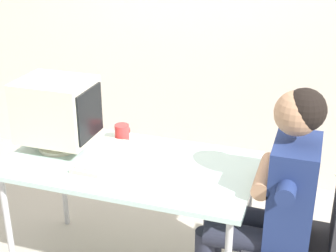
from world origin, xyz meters
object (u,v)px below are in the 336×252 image
(crt_monitor, at_px, (57,111))
(office_chair, at_px, (305,237))
(keyboard, at_px, (103,155))
(person_seated, at_px, (271,194))
(desk_mug, at_px, (122,132))
(desk, at_px, (130,171))

(crt_monitor, bearing_deg, office_chair, -2.91)
(keyboard, distance_m, office_chair, 1.17)
(crt_monitor, relative_size, person_seated, 0.33)
(person_seated, height_order, desk_mug, person_seated)
(crt_monitor, height_order, keyboard, crt_monitor)
(keyboard, bearing_deg, office_chair, -1.64)
(office_chair, xyz_separation_m, desk_mug, (-1.13, 0.29, 0.31))
(keyboard, bearing_deg, desk, -0.78)
(desk, distance_m, person_seated, 0.78)
(crt_monitor, distance_m, person_seated, 1.27)
(keyboard, distance_m, desk_mug, 0.26)
(office_chair, height_order, person_seated, person_seated)
(crt_monitor, distance_m, desk_mug, 0.41)
(desk, relative_size, keyboard, 3.08)
(person_seated, distance_m, desk_mug, 0.98)
(person_seated, xyz_separation_m, desk_mug, (-0.94, 0.29, 0.09))
(desk_mug, bearing_deg, person_seated, -17.08)
(desk, bearing_deg, keyboard, 179.22)
(desk, bearing_deg, desk_mug, 121.23)
(person_seated, bearing_deg, desk_mug, 162.92)
(desk, xyz_separation_m, desk_mug, (-0.16, 0.26, 0.11))
(office_chair, bearing_deg, keyboard, 178.36)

